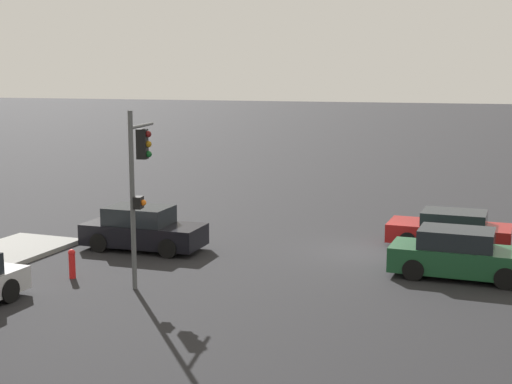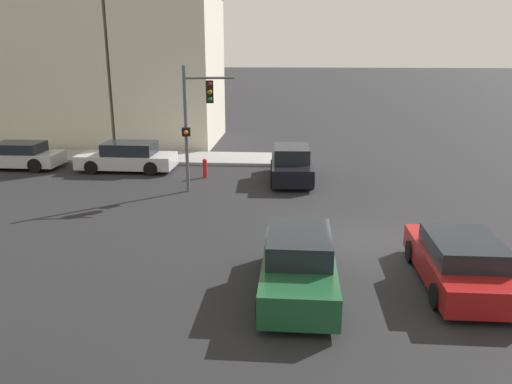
# 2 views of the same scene
# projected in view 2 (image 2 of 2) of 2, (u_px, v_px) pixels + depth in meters

# --- Properties ---
(ground_plane) EXTENTS (300.00, 300.00, 0.00)m
(ground_plane) POSITION_uv_depth(u_px,v_px,m) (366.00, 242.00, 15.75)
(ground_plane) COLOR black
(rowhouse_backdrop) EXTENTS (8.06, 18.04, 13.26)m
(rowhouse_backdrop) POSITION_uv_depth(u_px,v_px,m) (70.00, 45.00, 31.61)
(rowhouse_backdrop) COLOR beige
(rowhouse_backdrop) RESTS_ON ground_plane
(traffic_signal) EXTENTS (0.85, 2.15, 5.24)m
(traffic_signal) POSITION_uv_depth(u_px,v_px,m) (197.00, 111.00, 20.42)
(traffic_signal) COLOR #515456
(traffic_signal) RESTS_ON ground_plane
(crossing_car_0) EXTENTS (4.35, 2.02, 1.33)m
(crossing_car_0) POSITION_uv_depth(u_px,v_px,m) (460.00, 262.00, 12.76)
(crossing_car_0) COLOR maroon
(crossing_car_0) RESTS_ON ground_plane
(crossing_car_1) EXTENTS (4.41, 2.05, 1.57)m
(crossing_car_1) POSITION_uv_depth(u_px,v_px,m) (291.00, 165.00, 22.94)
(crossing_car_1) COLOR black
(crossing_car_1) RESTS_ON ground_plane
(crossing_car_2) EXTENTS (4.32, 1.89, 1.53)m
(crossing_car_2) POSITION_uv_depth(u_px,v_px,m) (299.00, 265.00, 12.35)
(crossing_car_2) COLOR #194728
(crossing_car_2) RESTS_ON ground_plane
(parked_car_0) EXTENTS (2.02, 4.77, 1.43)m
(parked_car_0) POSITION_uv_depth(u_px,v_px,m) (128.00, 157.00, 24.78)
(parked_car_0) COLOR #B7B7BC
(parked_car_0) RESTS_ON ground_plane
(parked_car_1) EXTENTS (1.92, 4.43, 1.33)m
(parked_car_1) POSITION_uv_depth(u_px,v_px,m) (18.00, 156.00, 25.28)
(parked_car_1) COLOR #B7B7BC
(parked_car_1) RESTS_ON ground_plane
(fire_hydrant) EXTENTS (0.22, 0.22, 0.92)m
(fire_hydrant) POSITION_uv_depth(u_px,v_px,m) (205.00, 167.00, 23.48)
(fire_hydrant) COLOR red
(fire_hydrant) RESTS_ON ground_plane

